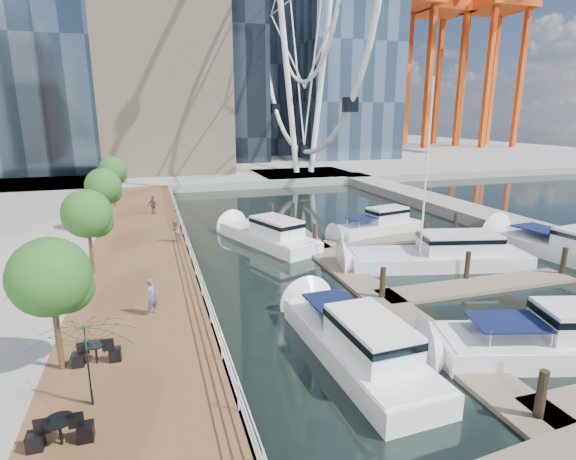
{
  "coord_description": "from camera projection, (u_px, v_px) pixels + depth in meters",
  "views": [
    {
      "loc": [
        -8.09,
        -11.29,
        9.37
      ],
      "look_at": [
        -0.77,
        12.34,
        3.0
      ],
      "focal_mm": 28.0,
      "sensor_mm": 36.0,
      "label": 1
    }
  ],
  "objects": [
    {
      "name": "pedestrian_mid",
      "position": [
        175.0,
        231.0,
        30.25
      ],
      "size": [
        0.61,
        0.76,
        1.5
      ],
      "primitive_type": "imported",
      "rotation": [
        0.0,
        0.0,
        -1.63
      ],
      "color": "#83695B",
      "rests_on": "boardwalk"
    },
    {
      "name": "breakwater",
      "position": [
        489.0,
        219.0,
        39.21
      ],
      "size": [
        4.0,
        60.0,
        1.0
      ],
      "primitive_type": "cube",
      "color": "gray",
      "rests_on": "ground"
    },
    {
      "name": "pier",
      "position": [
        304.0,
        176.0,
        67.09
      ],
      "size": [
        14.0,
        12.0,
        1.0
      ],
      "primitive_type": "cube",
      "color": "gray",
      "rests_on": "ground"
    },
    {
      "name": "ground",
      "position": [
        418.0,
        402.0,
        15.1
      ],
      "size": [
        520.0,
        520.0,
        0.0
      ],
      "primitive_type": "plane",
      "color": "black",
      "rests_on": "ground"
    },
    {
      "name": "yacht_foreground",
      "position": [
        558.0,
        357.0,
        17.92
      ],
      "size": [
        11.04,
        5.65,
        2.15
      ],
      "primitive_type": null,
      "rotation": [
        0.0,
        0.0,
        1.3
      ],
      "color": "white",
      "rests_on": "ground"
    },
    {
      "name": "moored_yachts",
      "position": [
        437.0,
        269.0,
        28.01
      ],
      "size": [
        23.93,
        32.72,
        11.5
      ],
      "color": "silver",
      "rests_on": "ground"
    },
    {
      "name": "floating_docks",
      "position": [
        441.0,
        270.0,
        26.5
      ],
      "size": [
        16.0,
        34.0,
        2.6
      ],
      "color": "#6D6051",
      "rests_on": "ground"
    },
    {
      "name": "pedestrian_far",
      "position": [
        153.0,
        205.0,
        38.8
      ],
      "size": [
        0.97,
        0.83,
        1.56
      ],
      "primitive_type": "imported",
      "rotation": [
        0.0,
        0.0,
        2.54
      ],
      "color": "#384046",
      "rests_on": "boardwalk"
    },
    {
      "name": "port_cranes",
      "position": [
        443.0,
        73.0,
        118.0
      ],
      "size": [
        40.0,
        52.0,
        38.0
      ],
      "color": "#D84C14",
      "rests_on": "ground"
    },
    {
      "name": "street_trees",
      "position": [
        87.0,
        214.0,
        23.72
      ],
      "size": [
        2.6,
        42.6,
        4.6
      ],
      "color": "#3F2B1C",
      "rests_on": "ground"
    },
    {
      "name": "pedestrian_near",
      "position": [
        152.0,
        296.0,
        19.19
      ],
      "size": [
        0.69,
        0.72,
        1.67
      ],
      "primitive_type": "imported",
      "rotation": [
        0.0,
        0.0,
        0.88
      ],
      "color": "#4F5469",
      "rests_on": "boardwalk"
    },
    {
      "name": "land_far",
      "position": [
        182.0,
        152.0,
        109.33
      ],
      "size": [
        200.0,
        114.0,
        1.0
      ],
      "primitive_type": "cube",
      "color": "gray",
      "rests_on": "ground"
    },
    {
      "name": "boardwalk",
      "position": [
        140.0,
        271.0,
        26.28
      ],
      "size": [
        6.0,
        60.0,
        1.0
      ],
      "primitive_type": "cube",
      "color": "brown",
      "rests_on": "ground"
    },
    {
      "name": "railing",
      "position": [
        190.0,
        250.0,
        26.85
      ],
      "size": [
        0.1,
        60.0,
        1.05
      ],
      "primitive_type": null,
      "color": "white",
      "rests_on": "boardwalk"
    },
    {
      "name": "seawall",
      "position": [
        192.0,
        266.0,
        27.14
      ],
      "size": [
        0.25,
        60.0,
        1.0
      ],
      "primitive_type": "cube",
      "color": "#595954",
      "rests_on": "ground"
    }
  ]
}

